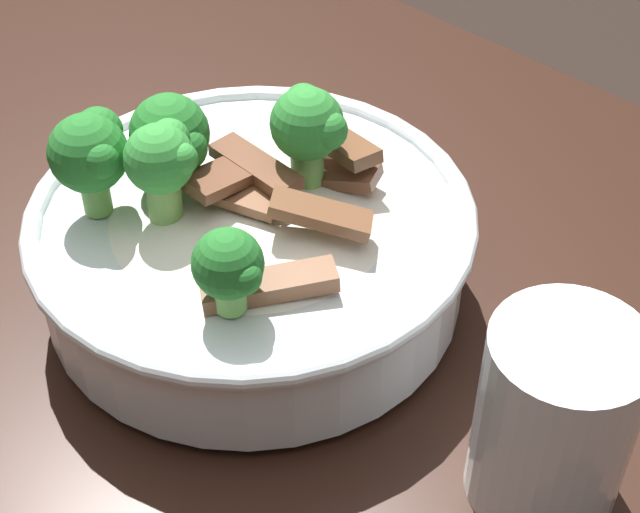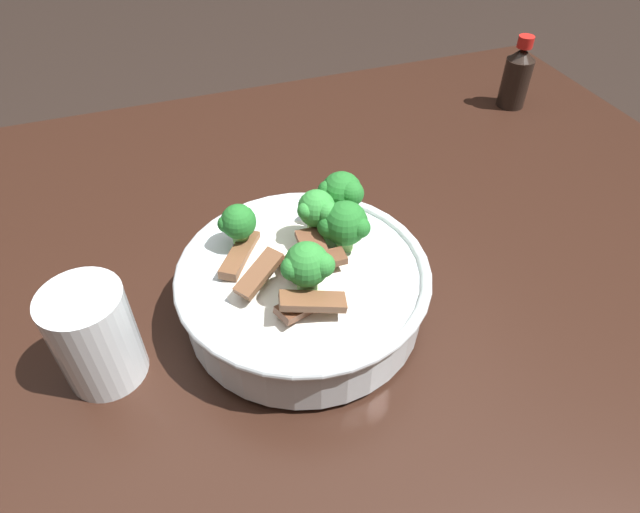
{
  "view_description": "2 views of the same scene",
  "coord_description": "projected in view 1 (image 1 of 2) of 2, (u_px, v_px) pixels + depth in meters",
  "views": [
    {
      "loc": [
        0.31,
        -0.19,
        1.2
      ],
      "look_at": [
        0.02,
        0.12,
        0.81
      ],
      "focal_mm": 56.1,
      "sensor_mm": 36.0,
      "label": 1
    },
    {
      "loc": [
        0.09,
        0.47,
        1.22
      ],
      "look_at": [
        -0.05,
        0.06,
        0.81
      ],
      "focal_mm": 30.45,
      "sensor_mm": 36.0,
      "label": 2
    }
  ],
  "objects": [
    {
      "name": "rice_bowl",
      "position": [
        248.0,
        236.0,
        0.58
      ],
      "size": [
        0.26,
        0.26,
        0.13
      ],
      "color": "silver",
      "rests_on": "dining_table"
    },
    {
      "name": "drinking_glass",
      "position": [
        552.0,
        428.0,
        0.48
      ],
      "size": [
        0.08,
        0.08,
        0.11
      ],
      "color": "white",
      "rests_on": "dining_table"
    }
  ]
}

